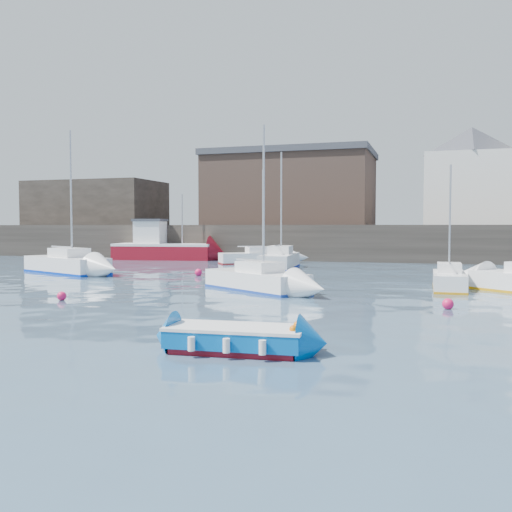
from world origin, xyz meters
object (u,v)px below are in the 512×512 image
(buoy_mid, at_px, (448,309))
(sailboat_c, at_px, (449,280))
(sailboat_e, at_px, (67,264))
(buoy_far, at_px, (198,276))
(blue_dinghy, at_px, (236,338))
(buoy_near, at_px, (62,300))
(sailboat_h, at_px, (256,257))
(sailboat_f, at_px, (280,260))
(sailboat_b, at_px, (256,280))
(fishing_boat, at_px, (161,247))

(buoy_mid, bearing_deg, sailboat_c, 88.34)
(sailboat_e, bearing_deg, buoy_far, 4.47)
(sailboat_c, xyz_separation_m, sailboat_e, (-22.28, 2.53, 0.13))
(blue_dinghy, bearing_deg, sailboat_e, 134.27)
(buoy_far, bearing_deg, buoy_near, -93.68)
(buoy_mid, bearing_deg, sailboat_h, 122.79)
(blue_dinghy, bearing_deg, sailboat_h, 106.47)
(sailboat_f, bearing_deg, sailboat_c, -43.40)
(sailboat_c, xyz_separation_m, sailboat_f, (-10.74, 10.16, 0.12))
(sailboat_b, relative_size, sailboat_e, 0.85)
(buoy_far, bearing_deg, sailboat_e, -175.53)
(sailboat_e, xyz_separation_m, buoy_far, (8.50, 0.66, -0.56))
(sailboat_b, bearing_deg, fishing_boat, 126.39)
(sailboat_c, distance_m, sailboat_h, 20.04)
(sailboat_b, bearing_deg, buoy_mid, -23.64)
(buoy_mid, bearing_deg, blue_dinghy, -119.06)
(fishing_boat, bearing_deg, buoy_near, -71.29)
(fishing_boat, relative_size, buoy_mid, 22.36)
(buoy_far, bearing_deg, blue_dinghy, -64.46)
(blue_dinghy, distance_m, buoy_near, 11.63)
(sailboat_f, distance_m, buoy_mid, 19.78)
(sailboat_e, bearing_deg, buoy_mid, -22.38)
(blue_dinghy, relative_size, sailboat_e, 0.38)
(sailboat_e, distance_m, sailboat_h, 14.71)
(sailboat_b, bearing_deg, sailboat_c, 19.97)
(buoy_far, bearing_deg, sailboat_h, 90.04)
(sailboat_c, bearing_deg, buoy_near, -149.49)
(sailboat_h, xyz_separation_m, buoy_near, (-0.75, -23.10, -0.47))
(blue_dinghy, relative_size, sailboat_f, 0.41)
(blue_dinghy, xyz_separation_m, sailboat_b, (-3.31, 12.19, 0.14))
(fishing_boat, distance_m, sailboat_h, 9.96)
(blue_dinghy, bearing_deg, buoy_near, 145.17)
(blue_dinghy, height_order, buoy_near, blue_dinghy)
(sailboat_b, xyz_separation_m, buoy_near, (-6.23, -5.55, -0.48))
(fishing_boat, bearing_deg, sailboat_b, -53.61)
(blue_dinghy, height_order, sailboat_h, sailboat_h)
(sailboat_e, bearing_deg, blue_dinghy, -45.73)
(buoy_mid, bearing_deg, sailboat_b, 156.36)
(blue_dinghy, bearing_deg, fishing_boat, 119.37)
(blue_dinghy, height_order, sailboat_e, sailboat_e)
(sailboat_h, relative_size, buoy_mid, 18.22)
(blue_dinghy, bearing_deg, buoy_far, 115.54)
(fishing_boat, bearing_deg, blue_dinghy, -60.63)
(blue_dinghy, xyz_separation_m, sailboat_e, (-17.29, 17.73, 0.23))
(sailboat_h, bearing_deg, buoy_near, -91.85)
(sailboat_h, xyz_separation_m, buoy_mid, (13.60, -21.11, -0.47))
(sailboat_f, bearing_deg, buoy_far, -113.60)
(sailboat_e, height_order, buoy_near, sailboat_e)
(fishing_boat, xyz_separation_m, sailboat_h, (9.53, -2.83, -0.62))
(sailboat_e, bearing_deg, fishing_boat, 94.02)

